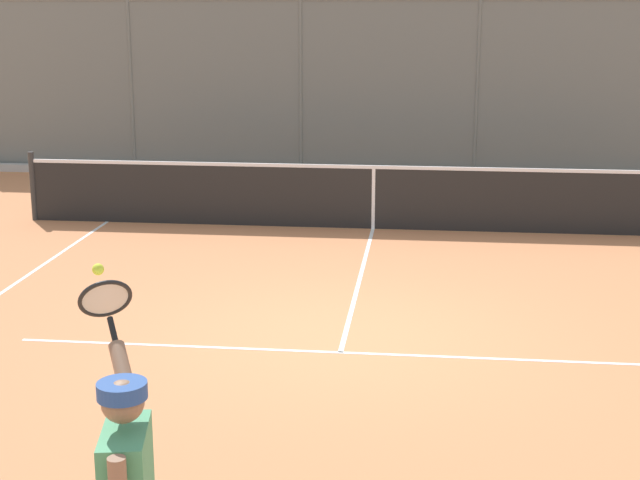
# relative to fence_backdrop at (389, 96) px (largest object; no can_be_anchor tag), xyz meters

# --- Properties ---
(ground_plane) EXTENTS (60.00, 60.00, 0.00)m
(ground_plane) POSITION_rel_fence_backdrop_xyz_m (-0.00, 9.81, -1.51)
(ground_plane) COLOR #C67A4C
(court_line_markings) EXTENTS (8.29, 9.64, 0.01)m
(court_line_markings) POSITION_rel_fence_backdrop_xyz_m (-0.00, 10.65, -1.51)
(court_line_markings) COLOR white
(court_line_markings) RESTS_ON ground
(fence_backdrop) EXTENTS (19.78, 1.37, 3.39)m
(fence_backdrop) POSITION_rel_fence_backdrop_xyz_m (0.00, 0.00, 0.00)
(fence_backdrop) COLOR slate
(fence_backdrop) RESTS_ON ground
(tennis_net) EXTENTS (10.66, 0.09, 1.07)m
(tennis_net) POSITION_rel_fence_backdrop_xyz_m (-0.00, 5.04, -1.02)
(tennis_net) COLOR #2D2D2D
(tennis_net) RESTS_ON ground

